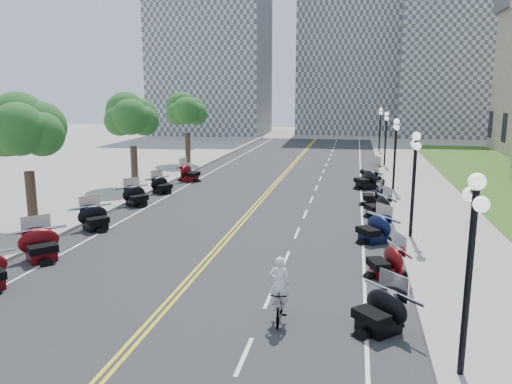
# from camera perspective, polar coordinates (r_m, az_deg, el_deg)

# --- Properties ---
(ground) EXTENTS (160.00, 160.00, 0.00)m
(ground) POSITION_cam_1_polar(r_m,az_deg,el_deg) (21.77, -5.00, -7.11)
(ground) COLOR gray
(road) EXTENTS (16.00, 90.00, 0.01)m
(road) POSITION_cam_1_polar(r_m,az_deg,el_deg) (31.14, 0.14, -1.40)
(road) COLOR #333335
(road) RESTS_ON ground
(centerline_yellow_a) EXTENTS (0.12, 90.00, 0.00)m
(centerline_yellow_a) POSITION_cam_1_polar(r_m,az_deg,el_deg) (31.16, -0.07, -1.37)
(centerline_yellow_a) COLOR yellow
(centerline_yellow_a) RESTS_ON road
(centerline_yellow_b) EXTENTS (0.12, 90.00, 0.00)m
(centerline_yellow_b) POSITION_cam_1_polar(r_m,az_deg,el_deg) (31.12, 0.36, -1.39)
(centerline_yellow_b) COLOR yellow
(centerline_yellow_b) RESTS_ON road
(edge_line_north) EXTENTS (0.12, 90.00, 0.00)m
(edge_line_north) POSITION_cam_1_polar(r_m,az_deg,el_deg) (30.59, 12.00, -1.87)
(edge_line_north) COLOR white
(edge_line_north) RESTS_ON road
(edge_line_south) EXTENTS (0.12, 90.00, 0.00)m
(edge_line_south) POSITION_cam_1_polar(r_m,az_deg,el_deg) (32.96, -10.84, -0.88)
(edge_line_south) COLOR white
(edge_line_south) RESTS_ON road
(lane_dash_4) EXTENTS (0.12, 2.00, 0.00)m
(lane_dash_4) POSITION_cam_1_polar(r_m,az_deg,el_deg) (13.91, -1.37, -18.23)
(lane_dash_4) COLOR white
(lane_dash_4) RESTS_ON road
(lane_dash_5) EXTENTS (0.12, 2.00, 0.00)m
(lane_dash_5) POSITION_cam_1_polar(r_m,az_deg,el_deg) (17.44, 1.58, -11.85)
(lane_dash_5) COLOR white
(lane_dash_5) RESTS_ON road
(lane_dash_6) EXTENTS (0.12, 2.00, 0.00)m
(lane_dash_6) POSITION_cam_1_polar(r_m,az_deg,el_deg) (21.13, 3.43, -7.63)
(lane_dash_6) COLOR white
(lane_dash_6) RESTS_ON road
(lane_dash_7) EXTENTS (0.12, 2.00, 0.00)m
(lane_dash_7) POSITION_cam_1_polar(r_m,az_deg,el_deg) (24.92, 4.71, -4.68)
(lane_dash_7) COLOR white
(lane_dash_7) RESTS_ON road
(lane_dash_8) EXTENTS (0.12, 2.00, 0.00)m
(lane_dash_8) POSITION_cam_1_polar(r_m,az_deg,el_deg) (28.76, 5.64, -2.51)
(lane_dash_8) COLOR white
(lane_dash_8) RESTS_ON road
(lane_dash_9) EXTENTS (0.12, 2.00, 0.00)m
(lane_dash_9) POSITION_cam_1_polar(r_m,az_deg,el_deg) (32.64, 6.35, -0.86)
(lane_dash_9) COLOR white
(lane_dash_9) RESTS_ON road
(lane_dash_10) EXTENTS (0.12, 2.00, 0.00)m
(lane_dash_10) POSITION_cam_1_polar(r_m,az_deg,el_deg) (36.55, 6.90, 0.45)
(lane_dash_10) COLOR white
(lane_dash_10) RESTS_ON road
(lane_dash_11) EXTENTS (0.12, 2.00, 0.00)m
(lane_dash_11) POSITION_cam_1_polar(r_m,az_deg,el_deg) (40.48, 7.35, 1.50)
(lane_dash_11) COLOR white
(lane_dash_11) RESTS_ON road
(lane_dash_12) EXTENTS (0.12, 2.00, 0.00)m
(lane_dash_12) POSITION_cam_1_polar(r_m,az_deg,el_deg) (44.42, 7.72, 2.36)
(lane_dash_12) COLOR white
(lane_dash_12) RESTS_ON road
(lane_dash_13) EXTENTS (0.12, 2.00, 0.00)m
(lane_dash_13) POSITION_cam_1_polar(r_m,az_deg,el_deg) (48.36, 8.03, 3.09)
(lane_dash_13) COLOR white
(lane_dash_13) RESTS_ON road
(lane_dash_14) EXTENTS (0.12, 2.00, 0.00)m
(lane_dash_14) POSITION_cam_1_polar(r_m,az_deg,el_deg) (52.32, 8.30, 3.70)
(lane_dash_14) COLOR white
(lane_dash_14) RESTS_ON road
(lane_dash_15) EXTENTS (0.12, 2.00, 0.00)m
(lane_dash_15) POSITION_cam_1_polar(r_m,az_deg,el_deg) (56.28, 8.52, 4.23)
(lane_dash_15) COLOR white
(lane_dash_15) RESTS_ON road
(lane_dash_16) EXTENTS (0.12, 2.00, 0.00)m
(lane_dash_16) POSITION_cam_1_polar(r_m,az_deg,el_deg) (60.25, 8.72, 4.69)
(lane_dash_16) COLOR white
(lane_dash_16) RESTS_ON road
(lane_dash_17) EXTENTS (0.12, 2.00, 0.00)m
(lane_dash_17) POSITION_cam_1_polar(r_m,az_deg,el_deg) (64.22, 8.89, 5.09)
(lane_dash_17) COLOR white
(lane_dash_17) RESTS_ON road
(lane_dash_18) EXTENTS (0.12, 2.00, 0.00)m
(lane_dash_18) POSITION_cam_1_polar(r_m,az_deg,el_deg) (68.20, 9.04, 5.44)
(lane_dash_18) COLOR white
(lane_dash_18) RESTS_ON road
(lane_dash_19) EXTENTS (0.12, 2.00, 0.00)m
(lane_dash_19) POSITION_cam_1_polar(r_m,az_deg,el_deg) (72.18, 9.18, 5.76)
(lane_dash_19) COLOR white
(lane_dash_19) RESTS_ON road
(sidewalk_north) EXTENTS (5.00, 90.00, 0.15)m
(sidewalk_north) POSITION_cam_1_polar(r_m,az_deg,el_deg) (30.91, 19.62, -2.03)
(sidewalk_north) COLOR #9E9991
(sidewalk_north) RESTS_ON ground
(sidewalk_south) EXTENTS (5.00, 90.00, 0.15)m
(sidewalk_south) POSITION_cam_1_polar(r_m,az_deg,el_deg) (34.68, -17.13, -0.47)
(sidewalk_south) COLOR #9E9991
(sidewalk_south) RESTS_ON ground
(distant_block_a) EXTENTS (18.00, 14.00, 26.00)m
(distant_block_a) POSITION_cam_1_polar(r_m,az_deg,el_deg) (85.43, -5.13, 15.43)
(distant_block_a) COLOR gray
(distant_block_a) RESTS_ON ground
(distant_block_b) EXTENTS (16.00, 12.00, 30.00)m
(distant_block_b) POSITION_cam_1_polar(r_m,az_deg,el_deg) (88.19, 10.48, 16.46)
(distant_block_b) COLOR gray
(distant_block_b) RESTS_ON ground
(distant_block_c) EXTENTS (20.00, 14.00, 22.00)m
(distant_block_c) POSITION_cam_1_polar(r_m,az_deg,el_deg) (86.42, 22.69, 13.24)
(distant_block_c) COLOR gray
(distant_block_c) RESTS_ON ground
(street_lamp_1) EXTENTS (0.50, 1.20, 4.90)m
(street_lamp_1) POSITION_cam_1_polar(r_m,az_deg,el_deg) (12.84, 23.12, -9.07)
(street_lamp_1) COLOR black
(street_lamp_1) RESTS_ON sidewalk_north
(street_lamp_2) EXTENTS (0.50, 1.20, 4.90)m
(street_lamp_2) POSITION_cam_1_polar(r_m,az_deg,el_deg) (24.33, 17.54, 0.69)
(street_lamp_2) COLOR black
(street_lamp_2) RESTS_ON sidewalk_north
(street_lamp_3) EXTENTS (0.50, 1.20, 4.90)m
(street_lamp_3) POSITION_cam_1_polar(r_m,az_deg,el_deg) (36.16, 15.59, 4.14)
(street_lamp_3) COLOR black
(street_lamp_3) RESTS_ON sidewalk_north
(street_lamp_4) EXTENTS (0.50, 1.20, 4.90)m
(street_lamp_4) POSITION_cam_1_polar(r_m,az_deg,el_deg) (48.07, 14.59, 5.89)
(street_lamp_4) COLOR black
(street_lamp_4) RESTS_ON sidewalk_north
(street_lamp_5) EXTENTS (0.50, 1.20, 4.90)m
(street_lamp_5) POSITION_cam_1_polar(r_m,az_deg,el_deg) (60.01, 13.99, 6.94)
(street_lamp_5) COLOR black
(street_lamp_5) RESTS_ON sidewalk_north
(tree_2) EXTENTS (4.80, 4.80, 9.20)m
(tree_2) POSITION_cam_1_polar(r_m,az_deg,el_deg) (27.06, -24.81, 5.80)
(tree_2) COLOR #235619
(tree_2) RESTS_ON sidewalk_south
(tree_3) EXTENTS (4.80, 4.80, 9.20)m
(tree_3) POSITION_cam_1_polar(r_m,az_deg,el_deg) (37.41, -13.96, 7.76)
(tree_3) COLOR #235619
(tree_3) RESTS_ON sidewalk_south
(tree_4) EXTENTS (4.80, 4.80, 9.20)m
(tree_4) POSITION_cam_1_polar(r_m,az_deg,el_deg) (48.52, -7.90, 8.74)
(tree_4) COLOR #235619
(tree_4) RESTS_ON sidewalk_south
(motorcycle_n_4) EXTENTS (2.76, 2.76, 1.37)m
(motorcycle_n_4) POSITION_cam_1_polar(r_m,az_deg,el_deg) (15.29, 13.89, -12.90)
(motorcycle_n_4) COLOR black
(motorcycle_n_4) RESTS_ON road
(motorcycle_n_5) EXTENTS (2.42, 2.42, 1.33)m
(motorcycle_n_5) POSITION_cam_1_polar(r_m,az_deg,el_deg) (19.58, 14.63, -7.54)
(motorcycle_n_5) COLOR #590A0C
(motorcycle_n_5) RESTS_ON road
(motorcycle_n_6) EXTENTS (2.84, 2.84, 1.42)m
(motorcycle_n_6) POSITION_cam_1_polar(r_m,az_deg,el_deg) (23.83, 13.30, -3.96)
(motorcycle_n_6) COLOR black
(motorcycle_n_6) RESTS_ON road
(motorcycle_n_7) EXTENTS (2.55, 2.55, 1.35)m
(motorcycle_n_7) POSITION_cam_1_polar(r_m,az_deg,el_deg) (28.70, 13.80, -1.46)
(motorcycle_n_7) COLOR black
(motorcycle_n_7) RESTS_ON road
(motorcycle_n_8) EXTENTS (2.14, 2.14, 1.38)m
(motorcycle_n_8) POSITION_cam_1_polar(r_m,az_deg,el_deg) (31.45, 13.30, -0.30)
(motorcycle_n_8) COLOR black
(motorcycle_n_8) RESTS_ON road
(motorcycle_n_9) EXTENTS (2.95, 2.95, 1.52)m
(motorcycle_n_9) POSITION_cam_1_polar(r_m,az_deg,el_deg) (36.82, 12.46, 1.52)
(motorcycle_n_9) COLOR black
(motorcycle_n_9) RESTS_ON road
(motorcycle_n_10) EXTENTS (2.65, 2.65, 1.49)m
(motorcycle_n_10) POSITION_cam_1_polar(r_m,az_deg,el_deg) (40.78, 12.94, 2.42)
(motorcycle_n_10) COLOR black
(motorcycle_n_10) RESTS_ON road
(motorcycle_s_5) EXTENTS (2.95, 2.95, 1.46)m
(motorcycle_s_5) POSITION_cam_1_polar(r_m,az_deg,el_deg) (22.56, -23.39, -5.42)
(motorcycle_s_5) COLOR #590A0C
(motorcycle_s_5) RESTS_ON road
(motorcycle_s_6) EXTENTS (2.76, 2.76, 1.37)m
(motorcycle_s_6) POSITION_cam_1_polar(r_m,az_deg,el_deg) (26.53, -17.93, -2.70)
(motorcycle_s_6) COLOR black
(motorcycle_s_6) RESTS_ON road
(motorcycle_s_7) EXTENTS (2.73, 2.73, 1.36)m
(motorcycle_s_7) POSITION_cam_1_polar(r_m,az_deg,el_deg) (31.46, -13.53, -0.32)
(motorcycle_s_7) COLOR black
(motorcycle_s_7) RESTS_ON road
(motorcycle_s_8) EXTENTS (2.48, 2.48, 1.28)m
(motorcycle_s_8) POSITION_cam_1_polar(r_m,az_deg,el_deg) (34.94, -10.71, 0.87)
(motorcycle_s_8) COLOR black
(motorcycle_s_8) RESTS_ON road
(motorcycle_s_9) EXTENTS (2.40, 2.40, 1.46)m
(motorcycle_s_9) POSITION_cam_1_polar(r_m,az_deg,el_deg) (39.34, -7.59, 2.27)
(motorcycle_s_9) COLOR #590A0C
(motorcycle_s_9) RESTS_ON road
(bicycle) EXTENTS (0.62, 1.79, 1.06)m
(bicycle) POSITION_cam_1_polar(r_m,az_deg,el_deg) (15.53, 2.68, -12.81)
(bicycle) COLOR #A51414
(bicycle) RESTS_ON road
(cyclist_rider) EXTENTS (0.63, 0.41, 1.73)m
(cyclist_rider) POSITION_cam_1_polar(r_m,az_deg,el_deg) (15.01, 2.73, -7.96)
(cyclist_rider) COLOR silver
(cyclist_rider) RESTS_ON bicycle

